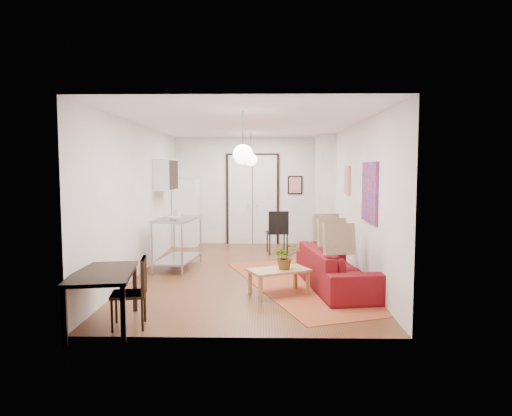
{
  "coord_description": "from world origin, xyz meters",
  "views": [
    {
      "loc": [
        0.32,
        -8.86,
        2.04
      ],
      "look_at": [
        0.15,
        0.29,
        1.25
      ],
      "focal_mm": 32.0,
      "sensor_mm": 36.0,
      "label": 1
    }
  ],
  "objects_px": {
    "kitchen_counter": "(178,235)",
    "fridge": "(186,212)",
    "sofa": "(337,268)",
    "black_side_chair": "(277,228)",
    "dining_chair_near": "(130,286)",
    "dining_chair_far": "(130,286)",
    "coffee_table": "(279,272)",
    "dining_table": "(103,278)"
  },
  "relations": [
    {
      "from": "kitchen_counter",
      "to": "black_side_chair",
      "type": "xyz_separation_m",
      "value": [
        2.08,
        1.81,
        -0.08
      ]
    },
    {
      "from": "coffee_table",
      "to": "dining_chair_far",
      "type": "distance_m",
      "value": 2.47
    },
    {
      "from": "coffee_table",
      "to": "dining_chair_far",
      "type": "height_order",
      "value": "dining_chair_far"
    },
    {
      "from": "coffee_table",
      "to": "kitchen_counter",
      "type": "xyz_separation_m",
      "value": [
        -2.01,
        1.91,
        0.33
      ]
    },
    {
      "from": "fridge",
      "to": "dining_chair_near",
      "type": "distance_m",
      "value": 6.23
    },
    {
      "from": "kitchen_counter",
      "to": "fridge",
      "type": "distance_m",
      "value": 2.86
    },
    {
      "from": "sofa",
      "to": "black_side_chair",
      "type": "bearing_deg",
      "value": 7.92
    },
    {
      "from": "fridge",
      "to": "dining_table",
      "type": "height_order",
      "value": "fridge"
    },
    {
      "from": "kitchen_counter",
      "to": "dining_chair_far",
      "type": "xyz_separation_m",
      "value": [
        0.03,
        -3.38,
        -0.18
      ]
    },
    {
      "from": "coffee_table",
      "to": "dining_chair_near",
      "type": "distance_m",
      "value": 2.47
    },
    {
      "from": "coffee_table",
      "to": "black_side_chair",
      "type": "height_order",
      "value": "black_side_chair"
    },
    {
      "from": "coffee_table",
      "to": "black_side_chair",
      "type": "relative_size",
      "value": 1.03
    },
    {
      "from": "dining_table",
      "to": "black_side_chair",
      "type": "height_order",
      "value": "black_side_chair"
    },
    {
      "from": "kitchen_counter",
      "to": "dining_chair_near",
      "type": "xyz_separation_m",
      "value": [
        0.03,
        -3.38,
        -0.18
      ]
    },
    {
      "from": "dining_chair_near",
      "to": "dining_chair_far",
      "type": "height_order",
      "value": "same"
    },
    {
      "from": "dining_table",
      "to": "dining_chair_far",
      "type": "xyz_separation_m",
      "value": [
        0.33,
        0.09,
        -0.13
      ]
    },
    {
      "from": "dining_table",
      "to": "black_side_chair",
      "type": "relative_size",
      "value": 1.36
    },
    {
      "from": "sofa",
      "to": "dining_table",
      "type": "height_order",
      "value": "dining_table"
    },
    {
      "from": "dining_chair_far",
      "to": "coffee_table",
      "type": "bearing_deg",
      "value": 117.01
    },
    {
      "from": "dining_chair_near",
      "to": "dining_chair_far",
      "type": "distance_m",
      "value": 0.0
    },
    {
      "from": "kitchen_counter",
      "to": "dining_table",
      "type": "relative_size",
      "value": 1.02
    },
    {
      "from": "sofa",
      "to": "fridge",
      "type": "bearing_deg",
      "value": 29.54
    },
    {
      "from": "sofa",
      "to": "dining_chair_far",
      "type": "relative_size",
      "value": 2.64
    },
    {
      "from": "sofa",
      "to": "black_side_chair",
      "type": "relative_size",
      "value": 2.27
    },
    {
      "from": "coffee_table",
      "to": "dining_table",
      "type": "xyz_separation_m",
      "value": [
        -2.31,
        -1.56,
        0.28
      ]
    },
    {
      "from": "kitchen_counter",
      "to": "dining_chair_near",
      "type": "relative_size",
      "value": 1.6
    },
    {
      "from": "coffee_table",
      "to": "kitchen_counter",
      "type": "height_order",
      "value": "kitchen_counter"
    },
    {
      "from": "dining_table",
      "to": "fridge",
      "type": "bearing_deg",
      "value": 90.0
    },
    {
      "from": "fridge",
      "to": "dining_chair_near",
      "type": "relative_size",
      "value": 1.96
    },
    {
      "from": "coffee_table",
      "to": "fridge",
      "type": "distance_m",
      "value": 5.3
    },
    {
      "from": "kitchen_counter",
      "to": "dining_chair_near",
      "type": "height_order",
      "value": "kitchen_counter"
    },
    {
      "from": "sofa",
      "to": "kitchen_counter",
      "type": "bearing_deg",
      "value": 55.84
    },
    {
      "from": "kitchen_counter",
      "to": "dining_chair_near",
      "type": "bearing_deg",
      "value": -81.55
    },
    {
      "from": "coffee_table",
      "to": "dining_table",
      "type": "relative_size",
      "value": 0.76
    },
    {
      "from": "sofa",
      "to": "dining_chair_near",
      "type": "height_order",
      "value": "dining_chair_near"
    },
    {
      "from": "black_side_chair",
      "to": "dining_chair_near",
      "type": "bearing_deg",
      "value": 60.77
    },
    {
      "from": "fridge",
      "to": "dining_chair_far",
      "type": "bearing_deg",
      "value": -83.08
    },
    {
      "from": "dining_table",
      "to": "black_side_chair",
      "type": "distance_m",
      "value": 5.79
    },
    {
      "from": "sofa",
      "to": "dining_chair_near",
      "type": "distance_m",
      "value": 3.54
    },
    {
      "from": "kitchen_counter",
      "to": "black_side_chair",
      "type": "bearing_deg",
      "value": 49.06
    },
    {
      "from": "kitchen_counter",
      "to": "dining_chair_far",
      "type": "height_order",
      "value": "kitchen_counter"
    },
    {
      "from": "coffee_table",
      "to": "black_side_chair",
      "type": "distance_m",
      "value": 3.72
    }
  ]
}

